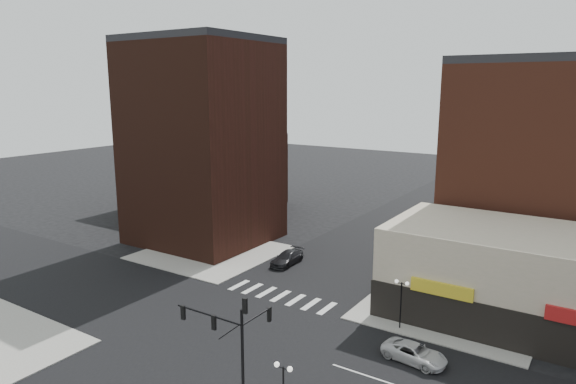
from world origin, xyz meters
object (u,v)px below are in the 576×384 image
Objects in this scene: dark_sedan_north at (287,258)px; street_lamp_se_a at (283,380)px; street_lamp_ne at (401,292)px; white_suv at (414,353)px; traffic_signal at (234,335)px.

street_lamp_se_a is at bearing -59.28° from dark_sedan_north.
street_lamp_ne reaches higher than white_suv.
white_suv is at bearing -34.84° from dark_sedan_north.
street_lamp_ne is 0.82× the size of dark_sedan_north.
dark_sedan_north is (-19.32, 12.43, 0.07)m from white_suv.
street_lamp_se_a is 1.00× the size of street_lamp_ne.
white_suv is at bearing 72.06° from street_lamp_se_a.
traffic_signal is at bearing -65.89° from dark_sedan_north.
dark_sedan_north reaches higher than white_suv.
white_suv is 0.94× the size of dark_sedan_north.
street_lamp_se_a is 12.55m from white_suv.
street_lamp_ne is 5.77m from white_suv.
traffic_signal is 1.87× the size of street_lamp_ne.
white_suv is at bearing -57.22° from street_lamp_ne.
traffic_signal is 4.12m from street_lamp_se_a.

